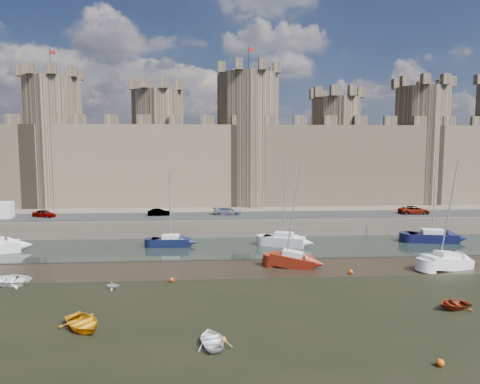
{
  "coord_description": "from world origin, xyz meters",
  "views": [
    {
      "loc": [
        -4.85,
        -28.91,
        12.46
      ],
      "look_at": [
        -1.28,
        22.0,
        7.28
      ],
      "focal_mm": 32.0,
      "sensor_mm": 36.0,
      "label": 1
    }
  ],
  "objects": [
    {
      "name": "car_3",
      "position": [
        26.12,
        33.47,
        3.13
      ],
      "size": [
        4.65,
        2.33,
        1.27
      ],
      "primitive_type": "imported",
      "rotation": [
        0.0,
        0.0,
        1.52
      ],
      "color": "gray",
      "rests_on": "quay"
    },
    {
      "name": "buoy_3",
      "position": [
        9.07,
        11.79,
        0.24
      ],
      "size": [
        0.48,
        0.48,
        0.48
      ],
      "primitive_type": "sphere",
      "color": "#E73B0A",
      "rests_on": "ground"
    },
    {
      "name": "car_1",
      "position": [
        -12.46,
        34.47,
        3.05
      ],
      "size": [
        3.44,
        1.55,
        1.1
      ],
      "primitive_type": "imported",
      "rotation": [
        0.0,
        0.0,
        1.69
      ],
      "color": "gray",
      "rests_on": "quay"
    },
    {
      "name": "quay",
      "position": [
        0.0,
        60.0,
        1.25
      ],
      "size": [
        160.0,
        60.0,
        2.5
      ],
      "primitive_type": "cube",
      "color": "#4C443A",
      "rests_on": "ground"
    },
    {
      "name": "car_2",
      "position": [
        -2.29,
        34.6,
        3.11
      ],
      "size": [
        4.39,
        2.19,
        1.23
      ],
      "primitive_type": "imported",
      "rotation": [
        0.0,
        0.0,
        1.46
      ],
      "color": "gray",
      "rests_on": "quay"
    },
    {
      "name": "castle",
      "position": [
        -0.64,
        48.0,
        11.67
      ],
      "size": [
        108.5,
        11.0,
        29.0
      ],
      "color": "#42382B",
      "rests_on": "quay"
    },
    {
      "name": "dinghy_0",
      "position": [
        -13.74,
        0.28,
        0.39
      ],
      "size": [
        4.5,
        4.65,
        0.78
      ],
      "primitive_type": "imported",
      "rotation": [
        1.57,
        0.0,
        0.69
      ],
      "color": "orange",
      "rests_on": "ground"
    },
    {
      "name": "seaweed_patch",
      "position": [
        0.0,
        -6.0,
        0.01
      ],
      "size": [
        70.0,
        34.0,
        0.01
      ],
      "primitive_type": "cube",
      "color": "black",
      "rests_on": "ground"
    },
    {
      "name": "buoy_2",
      "position": [
        8.25,
        -6.39,
        0.23
      ],
      "size": [
        0.46,
        0.46,
        0.46
      ],
      "primitive_type": "sphere",
      "color": "#D84909",
      "rests_on": "ground"
    },
    {
      "name": "sailboat_4",
      "position": [
        3.79,
        14.72,
        0.79
      ],
      "size": [
        5.0,
        3.21,
        10.9
      ],
      "rotation": [
        0.0,
        0.0,
        -0.33
      ],
      "color": "maroon",
      "rests_on": "ground"
    },
    {
      "name": "dinghy_2",
      "position": [
        -4.79,
        -2.69,
        0.32
      ],
      "size": [
        2.7,
        3.41,
        0.64
      ],
      "primitive_type": "imported",
      "rotation": [
        1.57,
        0.0,
        3.32
      ],
      "color": "white",
      "rests_on": "ground"
    },
    {
      "name": "dinghy_3",
      "position": [
        -13.59,
        8.77,
        0.33
      ],
      "size": [
        1.46,
        1.33,
        0.66
      ],
      "primitive_type": "imported",
      "rotation": [
        1.57,
        0.0,
        1.35
      ],
      "color": "silver",
      "rests_on": "ground"
    },
    {
      "name": "ground",
      "position": [
        0.0,
        0.0,
        0.0
      ],
      "size": [
        160.0,
        160.0,
        0.0
      ],
      "primitive_type": "plane",
      "color": "black",
      "rests_on": "ground"
    },
    {
      "name": "dinghy_4",
      "position": [
        14.05,
        2.08,
        0.3
      ],
      "size": [
        3.4,
        2.84,
        0.6
      ],
      "primitive_type": "imported",
      "rotation": [
        1.57,
        0.0,
        5.01
      ],
      "color": "maroon",
      "rests_on": "ground"
    },
    {
      "name": "sailboat_2",
      "position": [
        4.51,
        24.2,
        0.87
      ],
      "size": [
        5.57,
        3.77,
        11.21
      ],
      "rotation": [
        0.0,
        0.0,
        -0.37
      ],
      "color": "silver",
      "rests_on": "ground"
    },
    {
      "name": "water_channel",
      "position": [
        0.0,
        24.0,
        0.04
      ],
      "size": [
        160.0,
        12.0,
        0.08
      ],
      "primitive_type": "cube",
      "color": "black",
      "rests_on": "ground"
    },
    {
      "name": "road",
      "position": [
        0.0,
        34.0,
        2.55
      ],
      "size": [
        160.0,
        7.0,
        0.1
      ],
      "primitive_type": "cube",
      "color": "black",
      "rests_on": "quay"
    },
    {
      "name": "sailboat_3",
      "position": [
        24.62,
        25.11,
        0.83
      ],
      "size": [
        6.53,
        3.57,
        10.83
      ],
      "rotation": [
        0.0,
        0.0,
        -0.2
      ],
      "color": "black",
      "rests_on": "ground"
    },
    {
      "name": "car_0",
      "position": [
        -28.94,
        34.25,
        3.08
      ],
      "size": [
        3.68,
        2.44,
        1.17
      ],
      "primitive_type": "imported",
      "rotation": [
        0.0,
        0.0,
        1.23
      ],
      "color": "gray",
      "rests_on": "quay"
    },
    {
      "name": "buoy_1",
      "position": [
        -8.52,
        10.4,
        0.23
      ],
      "size": [
        0.45,
        0.45,
        0.45
      ],
      "primitive_type": "sphere",
      "color": "red",
      "rests_on": "ground"
    },
    {
      "name": "dinghy_6",
      "position": [
        -23.26,
        10.54,
        0.38
      ],
      "size": [
        3.76,
        2.72,
        0.77
      ],
      "primitive_type": "imported",
      "rotation": [
        1.57,
        0.0,
        4.69
      ],
      "color": "white",
      "rests_on": "ground"
    },
    {
      "name": "sailboat_5",
      "position": [
        19.65,
        12.92,
        0.8
      ],
      "size": [
        5.64,
        3.38,
        11.4
      ],
      "rotation": [
        0.0,
        0.0,
        0.27
      ],
      "color": "white",
      "rests_on": "ground"
    },
    {
      "name": "buoy_4",
      "position": [
        -4.1,
        -2.54,
        0.22
      ],
      "size": [
        0.43,
        0.43,
        0.43
      ],
      "primitive_type": "sphere",
      "color": "#E45A0A",
      "rests_on": "ground"
    },
    {
      "name": "sailboat_1",
      "position": [
        -9.91,
        24.95,
        0.77
      ],
      "size": [
        4.86,
        2.08,
        9.58
      ],
      "rotation": [
        0.0,
        0.0,
        -0.05
      ],
      "color": "black",
      "rests_on": "ground"
    }
  ]
}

